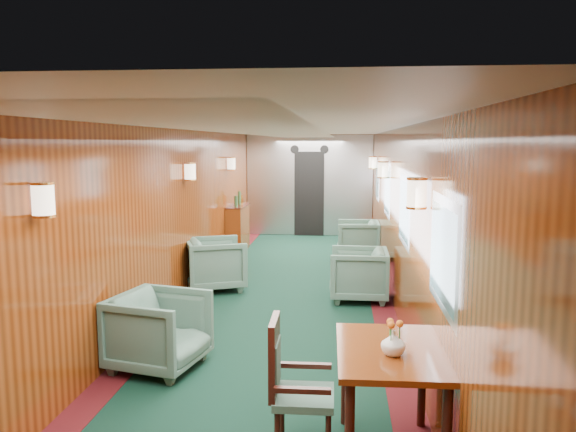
% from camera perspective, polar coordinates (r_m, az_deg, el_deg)
% --- Properties ---
extents(room, '(12.00, 12.10, 2.40)m').
position_cam_1_polar(room, '(7.47, -0.50, 3.02)').
color(room, black).
rests_on(room, ground).
extents(bulkhead, '(2.98, 0.17, 2.39)m').
position_cam_1_polar(bulkhead, '(13.38, 2.19, 3.07)').
color(bulkhead, silver).
rests_on(bulkhead, ground).
extents(windows_right, '(0.02, 8.60, 0.80)m').
position_cam_1_polar(windows_right, '(7.72, 10.75, 1.66)').
color(windows_right, '#B6B8BE').
rests_on(windows_right, ground).
extents(wall_sconces, '(2.97, 7.97, 0.25)m').
position_cam_1_polar(wall_sconces, '(8.02, -0.07, 4.44)').
color(wall_sconces, beige).
rests_on(wall_sconces, ground).
extents(dining_table, '(0.77, 1.08, 0.80)m').
position_cam_1_polar(dining_table, '(4.10, 10.40, -14.79)').
color(dining_table, maroon).
rests_on(dining_table, ground).
extents(side_chair, '(0.45, 0.48, 0.99)m').
position_cam_1_polar(side_chair, '(4.14, 0.28, -16.42)').
color(side_chair, '#1C413A').
rests_on(side_chair, ground).
extents(credenza, '(0.33, 1.06, 1.22)m').
position_cam_1_polar(credenza, '(11.53, -5.12, -1.18)').
color(credenza, maroon).
rests_on(credenza, ground).
extents(flower_vase, '(0.22, 0.22, 0.17)m').
position_cam_1_polar(flower_vase, '(3.91, 10.65, -12.56)').
color(flower_vase, silver).
rests_on(flower_vase, dining_table).
extents(armchair_left_near, '(0.99, 0.98, 0.76)m').
position_cam_1_polar(armchair_left_near, '(5.76, -12.94, -11.31)').
color(armchair_left_near, '#1C413A').
rests_on(armchair_left_near, ground).
extents(armchair_left_far, '(1.11, 1.09, 0.78)m').
position_cam_1_polar(armchair_left_far, '(8.59, -7.37, -4.84)').
color(armchair_left_far, '#1C413A').
rests_on(armchair_left_far, ground).
extents(armchair_right_near, '(0.82, 0.80, 0.74)m').
position_cam_1_polar(armchair_right_near, '(8.02, 7.18, -5.89)').
color(armchair_right_near, '#1C413A').
rests_on(armchair_right_near, ground).
extents(armchair_right_far, '(0.80, 0.78, 0.73)m').
position_cam_1_polar(armchair_right_far, '(10.90, 7.13, -2.35)').
color(armchair_right_far, '#1C413A').
rests_on(armchair_right_far, ground).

